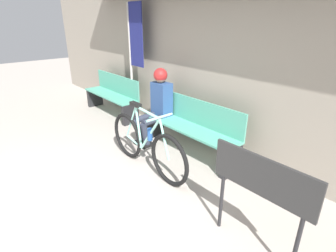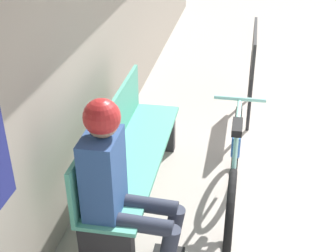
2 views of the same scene
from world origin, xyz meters
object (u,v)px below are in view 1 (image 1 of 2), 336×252
Objects in this scene: park_bench_near at (190,128)px; signboard at (261,183)px; bicycle at (146,145)px; banner_pole at (134,47)px; park_bench_far at (112,96)px; person_seated at (157,101)px.

park_bench_near is 1.83× the size of signboard.
banner_pole is at bearing 149.36° from bicycle.
banner_pole is at bearing 162.49° from signboard.
bicycle is 1.72× the size of signboard.
park_bench_far is (-2.42, -0.00, -0.01)m from park_bench_near.
bicycle is 1.03m from person_seated.
park_bench_far is 0.73× the size of banner_pole.
banner_pole reaches higher than person_seated.
signboard is (4.17, -0.93, 0.33)m from park_bench_far.
bicycle is 1.33× the size of person_seated.
park_bench_far is (-2.39, 0.83, 0.02)m from bicycle.
person_seated is 2.56m from signboard.
banner_pole is at bearing 165.22° from person_seated.
banner_pole is at bearing 174.69° from park_bench_near.
bicycle is 0.73× the size of banner_pole.
bicycle is at bearing -48.12° from person_seated.
park_bench_far is 1.71× the size of signboard.
park_bench_near is 1.42× the size of person_seated.
person_seated is at bearing 161.35° from signboard.
bicycle is (-0.04, -0.83, -0.03)m from park_bench_near.
person_seated is at bearing 131.88° from bicycle.
park_bench_far is (-1.74, 0.11, -0.32)m from person_seated.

